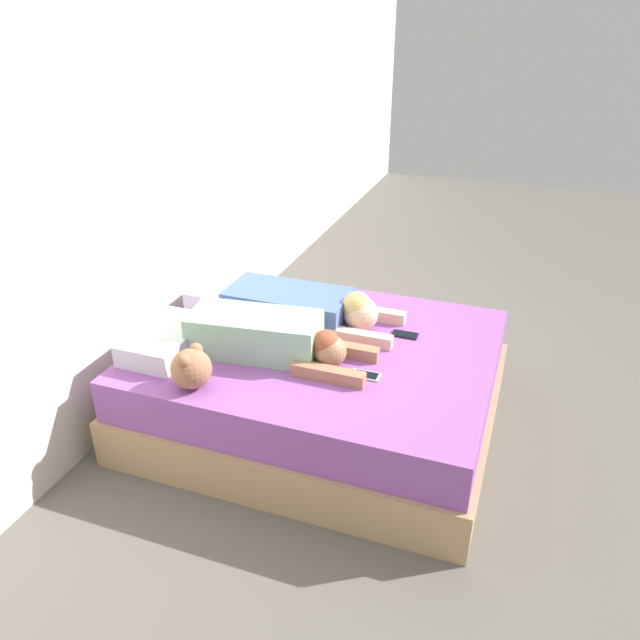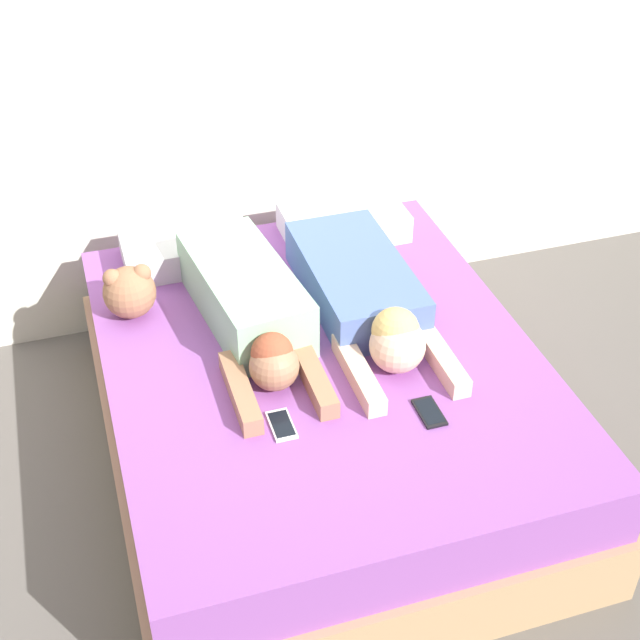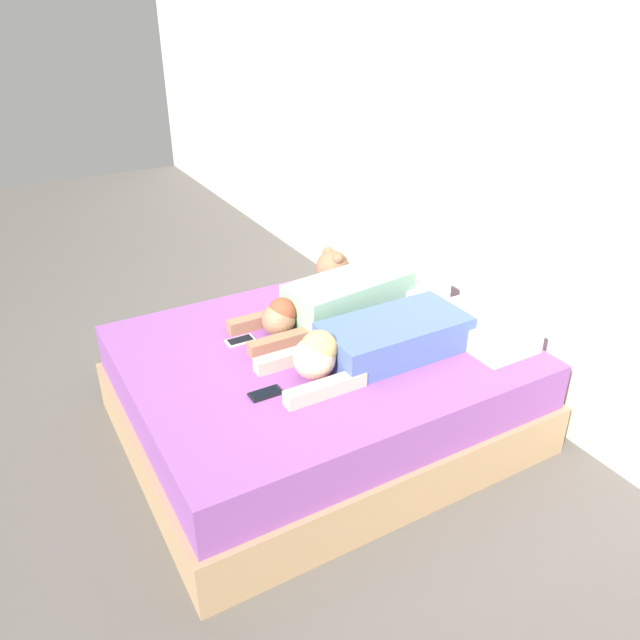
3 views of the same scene
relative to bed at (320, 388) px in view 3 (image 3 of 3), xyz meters
name	(u,v)px [view 3 (image 3 of 3)]	position (x,y,z in m)	size (l,w,h in m)	color
ground_plane	(320,427)	(0.00, 0.00, -0.26)	(12.00, 12.00, 0.00)	#5B5651
wall_back	(505,169)	(0.00, 1.15, 1.04)	(12.00, 0.06, 2.60)	beige
bed	(320,388)	(0.00, 0.00, 0.00)	(1.64, 2.00, 0.53)	tan
pillow_head_left	(402,279)	(-0.36, 0.78, 0.33)	(0.54, 0.32, 0.12)	silver
pillow_head_right	(482,328)	(0.36, 0.78, 0.33)	(0.54, 0.32, 0.12)	silver
person_left	(335,302)	(-0.21, 0.21, 0.38)	(0.40, 1.04, 0.23)	#8CBF99
person_right	(374,342)	(0.24, 0.17, 0.36)	(0.39, 1.06, 0.24)	#4C66A5
cell_phone_left	(240,340)	(-0.24, -0.34, 0.27)	(0.08, 0.15, 0.01)	silver
cell_phone_right	(265,393)	(0.26, -0.43, 0.27)	(0.08, 0.15, 0.01)	black
plush_toy	(333,266)	(-0.64, 0.45, 0.38)	(0.21, 0.21, 0.22)	#996647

